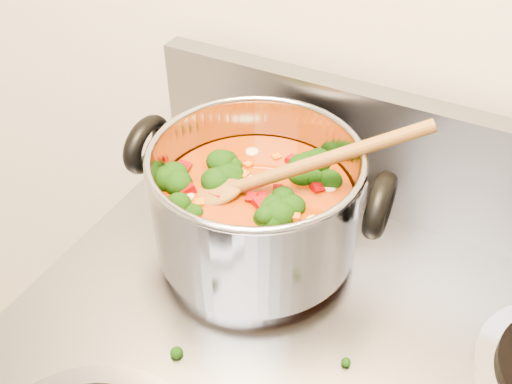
# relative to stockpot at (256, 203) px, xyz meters

# --- Properties ---
(stockpot) EXTENTS (0.29, 0.23, 0.14)m
(stockpot) POSITION_rel_stockpot_xyz_m (0.00, 0.00, 0.00)
(stockpot) COLOR #98989F
(stockpot) RESTS_ON electric_range
(wooden_spoon) EXTENTS (0.24, 0.15, 0.11)m
(wooden_spoon) POSITION_rel_stockpot_xyz_m (0.01, 0.01, 0.03)
(wooden_spoon) COLOR brown
(wooden_spoon) RESTS_ON stockpot
(cooktop_crumbs) EXTENTS (0.03, 0.09, 0.01)m
(cooktop_crumbs) POSITION_rel_stockpot_xyz_m (0.15, 0.05, -0.07)
(cooktop_crumbs) COLOR black
(cooktop_crumbs) RESTS_ON electric_range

